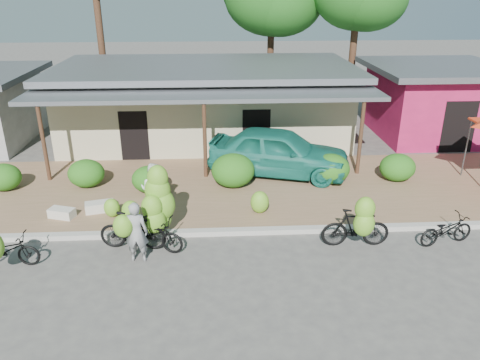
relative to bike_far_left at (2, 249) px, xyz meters
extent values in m
plane|color=#4C4A47|center=(4.96, -0.57, -0.57)|extent=(100.00, 100.00, 0.00)
cube|color=#8F684D|center=(4.96, 4.43, -0.51)|extent=(60.00, 6.00, 0.12)
cube|color=#A8A399|center=(4.96, 1.43, -0.49)|extent=(60.00, 0.25, 0.15)
cube|color=#BBB18D|center=(4.96, 10.43, 0.98)|extent=(12.00, 6.00, 3.10)
cube|color=slate|center=(4.96, 10.43, 2.66)|extent=(13.00, 7.00, 0.25)
cube|color=black|center=(4.96, 7.48, 0.53)|extent=(1.40, 0.12, 2.20)
cube|color=slate|center=(4.96, 6.43, 2.33)|extent=(13.00, 2.00, 0.15)
cylinder|color=#442D1B|center=(-0.64, 5.53, 0.86)|extent=(0.14, 0.14, 2.85)
cylinder|color=#442D1B|center=(4.96, 5.53, 0.86)|extent=(0.14, 0.14, 2.85)
cylinder|color=#442D1B|center=(10.56, 5.53, 0.86)|extent=(0.14, 0.14, 2.85)
cube|color=#C01D55|center=(15.46, 10.43, 0.93)|extent=(5.00, 5.00, 3.00)
cube|color=slate|center=(15.46, 10.43, 2.56)|extent=(6.00, 6.00, 0.25)
cube|color=black|center=(15.46, 7.98, 0.53)|extent=(1.40, 0.12, 2.20)
cylinder|color=#442D1B|center=(-0.54, 15.43, 4.05)|extent=(0.36, 0.36, 9.24)
cylinder|color=#442D1B|center=(8.46, 15.93, 2.59)|extent=(0.36, 0.36, 6.31)
cylinder|color=#442D1B|center=(12.46, 13.93, 2.69)|extent=(0.36, 0.36, 6.51)
ellipsoid|color=#245E15|center=(-1.86, 4.72, 0.01)|extent=(1.18, 1.06, 0.92)
ellipsoid|color=#245E15|center=(0.87, 4.86, 0.04)|extent=(1.24, 1.11, 0.97)
ellipsoid|color=#245E15|center=(3.08, 4.29, 0.01)|extent=(1.16, 1.04, 0.90)
ellipsoid|color=#245E15|center=(5.91, 4.60, 0.14)|extent=(1.49, 1.34, 1.16)
ellipsoid|color=#245E15|center=(9.33, 4.72, 0.08)|extent=(1.34, 1.21, 1.05)
ellipsoid|color=#245E15|center=(11.76, 4.80, 0.04)|extent=(1.25, 1.13, 0.98)
cylinder|color=#59595E|center=(14.32, 5.12, 0.60)|extent=(0.05, 0.05, 2.10)
imported|color=black|center=(0.01, 0.17, -0.13)|extent=(1.71, 0.68, 0.88)
imported|color=black|center=(3.07, 0.80, -0.02)|extent=(1.87, 0.78, 1.09)
ellipsoid|color=#77B92E|center=(2.97, 0.16, 0.47)|extent=(0.49, 0.42, 0.62)
imported|color=black|center=(3.57, 0.75, -0.08)|extent=(1.94, 1.27, 0.96)
ellipsoid|color=#77B92E|center=(3.73, 1.27, 0.13)|extent=(0.71, 0.60, 0.88)
ellipsoid|color=#77B92E|center=(3.82, 1.24, 0.53)|extent=(0.76, 0.64, 0.95)
ellipsoid|color=#77B92E|center=(3.75, 1.27, 0.93)|extent=(0.70, 0.59, 0.87)
ellipsoid|color=#77B92E|center=(3.77, 1.26, 1.31)|extent=(0.56, 0.48, 0.70)
ellipsoid|color=#77B92E|center=(3.64, 0.93, 0.18)|extent=(0.63, 0.53, 0.78)
ellipsoid|color=#77B92E|center=(3.61, 0.95, 0.59)|extent=(0.57, 0.48, 0.71)
imported|color=black|center=(9.05, 0.62, -0.01)|extent=(1.86, 0.57, 1.11)
ellipsoid|color=#77B92E|center=(9.04, -0.03, 0.45)|extent=(0.54, 0.46, 0.68)
ellipsoid|color=#77B92E|center=(9.04, 0.02, 0.85)|extent=(0.51, 0.44, 0.64)
imported|color=black|center=(11.57, 0.58, -0.14)|extent=(1.71, 0.94, 0.85)
ellipsoid|color=#77B92E|center=(2.18, 2.49, -0.15)|extent=(0.47, 0.40, 0.59)
ellipsoid|color=#77B92E|center=(2.81, 2.13, -0.11)|extent=(0.54, 0.46, 0.68)
ellipsoid|color=#77B92E|center=(6.64, 2.52, -0.09)|extent=(0.56, 0.48, 0.71)
cube|color=silver|center=(1.71, 2.89, -0.30)|extent=(0.92, 0.59, 0.30)
cube|color=silver|center=(0.67, 2.53, -0.31)|extent=(0.83, 0.59, 0.28)
imported|color=gray|center=(3.27, 0.21, 0.26)|extent=(0.62, 0.43, 1.65)
imported|color=white|center=(3.46, 2.56, 0.39)|extent=(0.95, 0.82, 1.67)
imported|color=#187060|center=(7.62, 5.65, 0.42)|extent=(5.45, 3.41, 1.73)
camera|label=1|loc=(5.33, -10.29, 6.07)|focal=35.00mm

